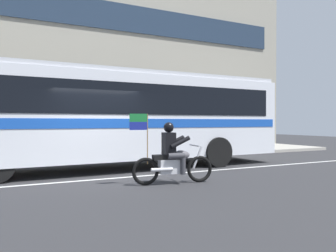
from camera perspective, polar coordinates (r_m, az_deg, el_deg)
ground_plane at (r=10.34m, az=-11.46°, el=-8.09°), size 60.00×60.00×0.00m
sidewalk_curb at (r=15.25m, az=-16.83°, el=-4.98°), size 28.00×3.80×0.15m
lane_center_stripe at (r=9.77m, az=-10.46°, el=-8.58°), size 26.60×0.14×0.01m
office_building_facade at (r=17.75m, az=-18.31°, el=11.62°), size 28.00×0.89×9.89m
transit_bus at (r=11.66m, az=-8.41°, el=2.20°), size 11.95×2.85×3.22m
motorcycle_with_rider at (r=8.81m, az=0.71°, el=-5.23°), size 2.17×0.70×1.78m
fire_hydrant at (r=14.09m, az=-26.00°, el=-3.68°), size 0.22×0.30×0.75m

